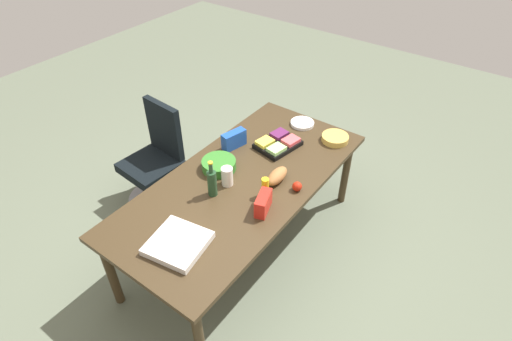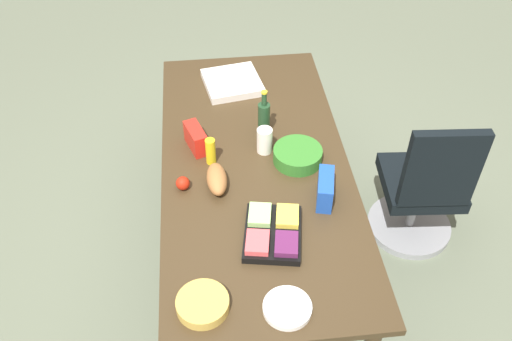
{
  "view_description": "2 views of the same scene",
  "coord_description": "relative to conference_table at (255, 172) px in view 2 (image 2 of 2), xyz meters",
  "views": [
    {
      "loc": [
        -1.96,
        -1.57,
        2.91
      ],
      "look_at": [
        0.08,
        -0.08,
        0.85
      ],
      "focal_mm": 29.26,
      "sensor_mm": 36.0,
      "label": 1
    },
    {
      "loc": [
        2.32,
        -0.25,
        2.91
      ],
      "look_at": [
        0.12,
        -0.01,
        0.82
      ],
      "focal_mm": 38.93,
      "sensor_mm": 36.0,
      "label": 2
    }
  ],
  "objects": [
    {
      "name": "ground_plane",
      "position": [
        0.0,
        0.0,
        -0.7
      ],
      "size": [
        10.0,
        10.0,
        0.0
      ],
      "primitive_type": "plane",
      "color": "#5E6753"
    },
    {
      "name": "conference_table",
      "position": [
        0.0,
        0.0,
        0.0
      ],
      "size": [
        2.27,
        1.07,
        0.76
      ],
      "color": "#3A2C19",
      "rests_on": "ground"
    },
    {
      "name": "office_chair",
      "position": [
        0.0,
        1.06,
        -0.3
      ],
      "size": [
        0.56,
        0.56,
        1.03
      ],
      "color": "gray",
      "rests_on": "ground"
    },
    {
      "name": "pizza_box",
      "position": [
        -0.78,
        -0.07,
        0.09
      ],
      "size": [
        0.42,
        0.42,
        0.05
      ],
      "primitive_type": "cube",
      "rotation": [
        0.0,
        0.0,
        0.17
      ],
      "color": "silver",
      "rests_on": "conference_table"
    },
    {
      "name": "mayo_jar",
      "position": [
        -0.1,
        0.06,
        0.15
      ],
      "size": [
        0.11,
        0.11,
        0.16
      ],
      "primitive_type": "cylinder",
      "rotation": [
        0.0,
        0.0,
        0.21
      ],
      "color": "white",
      "rests_on": "conference_table"
    },
    {
      "name": "apple_red",
      "position": [
        0.16,
        -0.41,
        0.11
      ],
      "size": [
        0.08,
        0.08,
        0.08
      ],
      "primitive_type": "sphere",
      "rotation": [
        0.0,
        0.0,
        0.11
      ],
      "color": "#AF200E",
      "rests_on": "conference_table"
    },
    {
      "name": "wine_bottle",
      "position": [
        -0.26,
        0.08,
        0.19
      ],
      "size": [
        0.09,
        0.09,
        0.31
      ],
      "color": "#1F3E24",
      "rests_on": "conference_table"
    },
    {
      "name": "salad_bowl",
      "position": [
        0.01,
        0.24,
        0.11
      ],
      "size": [
        0.29,
        0.29,
        0.08
      ],
      "primitive_type": "cylinder",
      "rotation": [
        0.0,
        0.0,
        -0.04
      ],
      "color": "#2F7125",
      "rests_on": "conference_table"
    },
    {
      "name": "fruit_platter",
      "position": [
        0.55,
        0.03,
        0.1
      ],
      "size": [
        0.4,
        0.34,
        0.07
      ],
      "color": "black",
      "rests_on": "conference_table"
    },
    {
      "name": "mustard_bottle",
      "position": [
        -0.04,
        -0.25,
        0.15
      ],
      "size": [
        0.06,
        0.06,
        0.16
      ],
      "primitive_type": "cylinder",
      "rotation": [
        0.0,
        0.0,
        -0.04
      ],
      "color": "yellow",
      "rests_on": "conference_table"
    },
    {
      "name": "chip_bag_red",
      "position": [
        -0.17,
        -0.33,
        0.14
      ],
      "size": [
        0.22,
        0.14,
        0.14
      ],
      "primitive_type": "cube",
      "rotation": [
        0.0,
        0.0,
        0.33
      ],
      "color": "red",
      "rests_on": "conference_table"
    },
    {
      "name": "bread_loaf",
      "position": [
        0.16,
        -0.23,
        0.12
      ],
      "size": [
        0.24,
        0.12,
        0.1
      ],
      "primitive_type": "ellipsoid",
      "rotation": [
        0.0,
        0.0,
        0.04
      ],
      "color": "#9C6435",
      "rests_on": "conference_table"
    },
    {
      "name": "chip_bag_blue",
      "position": [
        0.32,
        0.33,
        0.14
      ],
      "size": [
        0.23,
        0.13,
        0.15
      ],
      "primitive_type": "cube",
      "rotation": [
        0.0,
        0.0,
        -0.23
      ],
      "color": "#1C4AAC",
      "rests_on": "conference_table"
    },
    {
      "name": "paper_plate_stack",
      "position": [
        0.97,
        0.04,
        0.08
      ],
      "size": [
        0.22,
        0.22,
        0.03
      ],
      "primitive_type": "cylinder",
      "rotation": [
        0.0,
        0.0,
        -0.02
      ],
      "color": "white",
      "rests_on": "conference_table"
    },
    {
      "name": "chip_bowl",
      "position": [
        0.92,
        -0.34,
        0.1
      ],
      "size": [
        0.27,
        0.27,
        0.05
      ],
      "primitive_type": "cylinder",
      "rotation": [
        0.0,
        0.0,
        0.15
      ],
      "color": "gold",
      "rests_on": "conference_table"
    }
  ]
}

